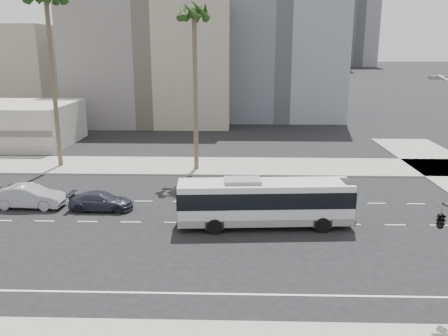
{
  "coord_description": "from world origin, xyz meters",
  "views": [
    {
      "loc": [
        1.33,
        -30.15,
        11.72
      ],
      "look_at": [
        0.29,
        4.0,
        2.86
      ],
      "focal_mm": 37.79,
      "sensor_mm": 36.0,
      "label": 1
    }
  ],
  "objects_px": {
    "car_a": "(101,201)",
    "traffic_signal": "(446,222)",
    "palm_near": "(194,16)",
    "car_b": "(29,196)",
    "city_bus": "(265,201)"
  },
  "relations": [
    {
      "from": "city_bus",
      "to": "palm_near",
      "type": "relative_size",
      "value": 0.74
    },
    {
      "from": "traffic_signal",
      "to": "palm_near",
      "type": "bearing_deg",
      "value": 94.54
    },
    {
      "from": "traffic_signal",
      "to": "palm_near",
      "type": "height_order",
      "value": "palm_near"
    },
    {
      "from": "car_a",
      "to": "palm_near",
      "type": "distance_m",
      "value": 19.02
    },
    {
      "from": "city_bus",
      "to": "traffic_signal",
      "type": "xyz_separation_m",
      "value": [
        7.31,
        -10.18,
        2.55
      ]
    },
    {
      "from": "traffic_signal",
      "to": "palm_near",
      "type": "relative_size",
      "value": 0.33
    },
    {
      "from": "city_bus",
      "to": "car_a",
      "type": "bearing_deg",
      "value": 162.44
    },
    {
      "from": "traffic_signal",
      "to": "palm_near",
      "type": "distance_m",
      "value": 29.88
    },
    {
      "from": "car_b",
      "to": "car_a",
      "type": "bearing_deg",
      "value": -91.27
    },
    {
      "from": "car_a",
      "to": "traffic_signal",
      "type": "height_order",
      "value": "traffic_signal"
    },
    {
      "from": "car_b",
      "to": "palm_near",
      "type": "height_order",
      "value": "palm_near"
    },
    {
      "from": "city_bus",
      "to": "car_b",
      "type": "height_order",
      "value": "city_bus"
    },
    {
      "from": "car_a",
      "to": "traffic_signal",
      "type": "bearing_deg",
      "value": -123.21
    },
    {
      "from": "car_b",
      "to": "traffic_signal",
      "type": "xyz_separation_m",
      "value": [
        24.64,
        -13.43,
        3.44
      ]
    },
    {
      "from": "city_bus",
      "to": "traffic_signal",
      "type": "relative_size",
      "value": 2.27
    }
  ]
}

